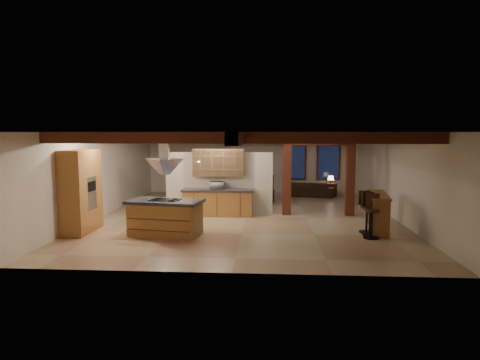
% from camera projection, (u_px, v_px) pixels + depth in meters
% --- Properties ---
extents(ground, '(12.00, 12.00, 0.00)m').
position_uv_depth(ground, '(246.00, 217.00, 14.78)').
color(ground, tan).
rests_on(ground, ground).
extents(room_walls, '(12.00, 12.00, 12.00)m').
position_uv_depth(room_walls, '(246.00, 165.00, 14.58)').
color(room_walls, beige).
rests_on(room_walls, ground).
extents(ceiling_beams, '(10.00, 12.00, 0.28)m').
position_uv_depth(ceiling_beams, '(246.00, 137.00, 14.48)').
color(ceiling_beams, '#431610').
rests_on(ceiling_beams, room_walls).
extents(timber_posts, '(2.50, 0.30, 2.90)m').
position_uv_depth(timber_posts, '(319.00, 165.00, 14.92)').
color(timber_posts, '#431610').
rests_on(timber_posts, ground).
extents(partition_wall, '(3.80, 0.18, 2.20)m').
position_uv_depth(partition_wall, '(219.00, 183.00, 15.22)').
color(partition_wall, beige).
rests_on(partition_wall, ground).
extents(pantry_cabinet, '(0.67, 1.60, 2.40)m').
position_uv_depth(pantry_cabinet, '(81.00, 191.00, 12.37)').
color(pantry_cabinet, olive).
rests_on(pantry_cabinet, ground).
extents(back_counter, '(2.50, 0.66, 0.94)m').
position_uv_depth(back_counter, '(218.00, 202.00, 14.90)').
color(back_counter, olive).
rests_on(back_counter, ground).
extents(upper_display_cabinet, '(1.80, 0.36, 0.95)m').
position_uv_depth(upper_display_cabinet, '(218.00, 163.00, 14.95)').
color(upper_display_cabinet, olive).
rests_on(upper_display_cabinet, partition_wall).
extents(range_hood, '(1.10, 1.10, 1.40)m').
position_uv_depth(range_hood, '(165.00, 173.00, 11.92)').
color(range_hood, silver).
rests_on(range_hood, room_walls).
extents(back_windows, '(2.70, 0.07, 1.70)m').
position_uv_depth(back_windows, '(311.00, 162.00, 20.31)').
color(back_windows, '#431610').
rests_on(back_windows, room_walls).
extents(framed_art, '(0.65, 0.05, 0.85)m').
position_uv_depth(framed_art, '(222.00, 158.00, 20.58)').
color(framed_art, '#431610').
rests_on(framed_art, room_walls).
extents(recessed_cans, '(3.16, 2.46, 0.03)m').
position_uv_depth(recessed_cans, '(158.00, 133.00, 12.71)').
color(recessed_cans, silver).
rests_on(recessed_cans, room_walls).
extents(kitchen_island, '(2.20, 1.41, 1.02)m').
position_uv_depth(kitchen_island, '(165.00, 217.00, 12.06)').
color(kitchen_island, olive).
rests_on(kitchen_island, ground).
extents(dining_table, '(2.02, 1.58, 0.62)m').
position_uv_depth(dining_table, '(250.00, 197.00, 17.33)').
color(dining_table, '#412010').
rests_on(dining_table, ground).
extents(sofa, '(2.36, 1.29, 0.65)m').
position_uv_depth(sofa, '(309.00, 189.00, 19.52)').
color(sofa, black).
rests_on(sofa, ground).
extents(microwave, '(0.53, 0.40, 0.27)m').
position_uv_depth(microwave, '(217.00, 185.00, 14.84)').
color(microwave, silver).
rests_on(microwave, back_counter).
extents(bar_counter, '(0.82, 2.13, 1.09)m').
position_uv_depth(bar_counter, '(378.00, 206.00, 12.67)').
color(bar_counter, olive).
rests_on(bar_counter, ground).
extents(side_table, '(0.53, 0.53, 0.60)m').
position_uv_depth(side_table, '(331.00, 190.00, 19.56)').
color(side_table, '#431610').
rests_on(side_table, ground).
extents(table_lamp, '(0.29, 0.29, 0.34)m').
position_uv_depth(table_lamp, '(331.00, 178.00, 19.50)').
color(table_lamp, black).
rests_on(table_lamp, side_table).
extents(bar_stool_a, '(0.45, 0.46, 1.23)m').
position_uv_depth(bar_stool_a, '(372.00, 216.00, 11.72)').
color(bar_stool_a, black).
rests_on(bar_stool_a, ground).
extents(bar_stool_b, '(0.43, 0.45, 1.21)m').
position_uv_depth(bar_stool_b, '(369.00, 214.00, 12.09)').
color(bar_stool_b, black).
rests_on(bar_stool_b, ground).
extents(bar_stool_c, '(0.43, 0.44, 1.20)m').
position_uv_depth(bar_stool_c, '(366.00, 212.00, 12.41)').
color(bar_stool_c, black).
rests_on(bar_stool_c, ground).
extents(dining_chairs, '(2.05, 2.05, 1.20)m').
position_uv_depth(dining_chairs, '(250.00, 189.00, 17.30)').
color(dining_chairs, '#431610').
rests_on(dining_chairs, ground).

